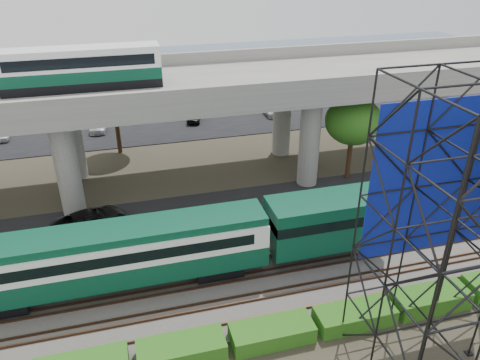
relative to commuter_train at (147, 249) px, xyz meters
name	(u,v)px	position (x,y,z in m)	size (l,w,h in m)	color
ground	(235,292)	(5.00, -2.00, -2.88)	(140.00, 140.00, 0.00)	#474233
ballast_bed	(227,272)	(5.00, 0.00, -2.78)	(90.00, 12.00, 0.20)	slate
service_road	(202,209)	(5.00, 8.50, -2.84)	(90.00, 5.00, 0.08)	black
parking_lot	(166,115)	(5.00, 32.00, -2.84)	(90.00, 18.00, 0.08)	black
harbor_water	(149,72)	(5.00, 54.00, -2.87)	(140.00, 40.00, 0.03)	#41526C
rail_tracks	(227,270)	(5.00, 0.00, -2.60)	(90.00, 9.52, 0.16)	#472D1E
commuter_train	(147,249)	(0.00, 0.00, 0.00)	(29.30, 3.06, 4.30)	black
overpass	(179,93)	(4.41, 14.00, 5.33)	(80.00, 12.00, 12.40)	#9E9B93
scaffold_tower	(478,243)	(14.38, -9.98, 4.59)	(9.36, 6.36, 15.00)	black
hedge_strip	(272,332)	(6.00, -6.30, -2.32)	(34.60, 1.80, 1.20)	#286016
trees	(133,127)	(0.33, 14.17, 2.69)	(40.94, 16.94, 7.69)	#382314
suv	(90,220)	(-3.77, 7.75, -2.04)	(2.53, 5.48, 1.52)	black
parked_cars	(188,110)	(7.67, 31.47, -2.18)	(38.13, 9.80, 1.31)	silver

